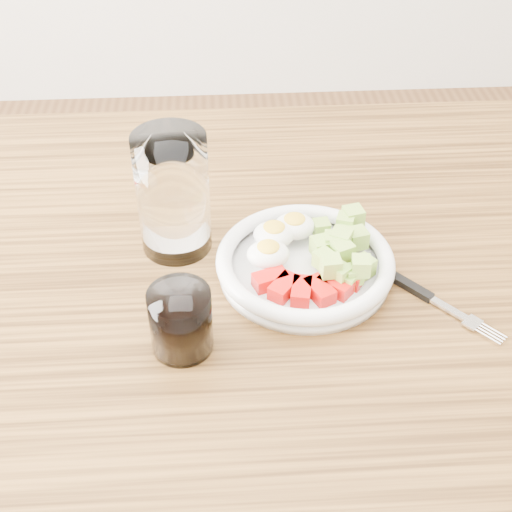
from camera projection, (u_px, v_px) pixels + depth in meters
The scene contains 5 objects.
dining_table at pixel (264, 334), 0.97m from camera, with size 1.50×0.90×0.77m.
bowl at pixel (306, 260), 0.90m from camera, with size 0.23×0.23×0.06m.
fork at pixel (418, 291), 0.88m from camera, with size 0.14×0.15×0.01m.
water_glass at pixel (173, 194), 0.90m from camera, with size 0.09×0.09×0.17m, color white.
coffee_glass at pixel (181, 321), 0.79m from camera, with size 0.07×0.07×0.08m.
Camera 1 is at (-0.05, -0.67, 1.37)m, focal length 50.00 mm.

